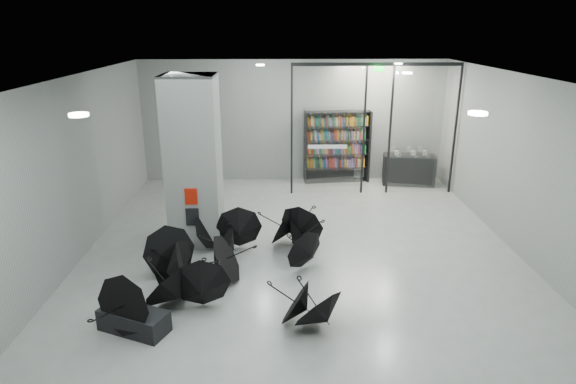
{
  "coord_description": "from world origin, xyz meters",
  "views": [
    {
      "loc": [
        -0.53,
        -9.1,
        5.02
      ],
      "look_at": [
        -0.3,
        1.5,
        1.4
      ],
      "focal_mm": 30.51,
      "sensor_mm": 36.0,
      "label": 1
    }
  ],
  "objects_px": {
    "bench": "(134,321)",
    "umbrella_cluster": "(230,267)",
    "column": "(194,162)",
    "bookshelf": "(337,147)",
    "shop_counter": "(409,170)"
  },
  "relations": [
    {
      "from": "bench",
      "to": "umbrella_cluster",
      "type": "height_order",
      "value": "umbrella_cluster"
    },
    {
      "from": "column",
      "to": "bookshelf",
      "type": "relative_size",
      "value": 1.68
    },
    {
      "from": "bookshelf",
      "to": "umbrella_cluster",
      "type": "relative_size",
      "value": 0.48
    },
    {
      "from": "bookshelf",
      "to": "shop_counter",
      "type": "bearing_deg",
      "value": -16.48
    },
    {
      "from": "column",
      "to": "bench",
      "type": "distance_m",
      "value": 4.22
    },
    {
      "from": "shop_counter",
      "to": "umbrella_cluster",
      "type": "height_order",
      "value": "umbrella_cluster"
    },
    {
      "from": "column",
      "to": "umbrella_cluster",
      "type": "distance_m",
      "value": 2.84
    },
    {
      "from": "column",
      "to": "bench",
      "type": "bearing_deg",
      "value": -98.07
    },
    {
      "from": "bench",
      "to": "shop_counter",
      "type": "height_order",
      "value": "shop_counter"
    },
    {
      "from": "bench",
      "to": "umbrella_cluster",
      "type": "bearing_deg",
      "value": 72.13
    },
    {
      "from": "umbrella_cluster",
      "to": "bench",
      "type": "bearing_deg",
      "value": -131.52
    },
    {
      "from": "umbrella_cluster",
      "to": "bookshelf",
      "type": "bearing_deg",
      "value": 66.47
    },
    {
      "from": "column",
      "to": "bookshelf",
      "type": "height_order",
      "value": "column"
    },
    {
      "from": "column",
      "to": "umbrella_cluster",
      "type": "bearing_deg",
      "value": -64.89
    },
    {
      "from": "column",
      "to": "shop_counter",
      "type": "bearing_deg",
      "value": 34.54
    }
  ]
}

